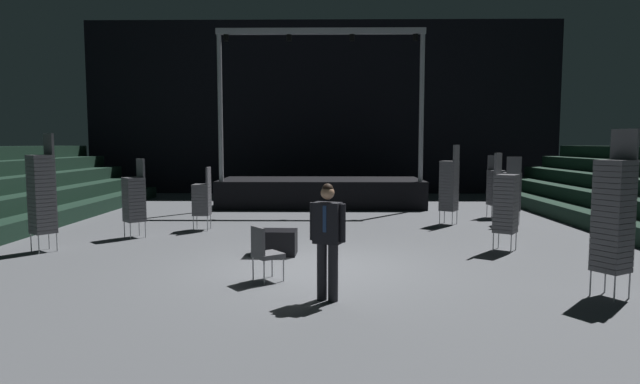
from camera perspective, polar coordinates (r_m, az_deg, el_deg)
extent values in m
cube|color=#515459|center=(10.14, -0.59, -8.37)|extent=(22.00, 30.00, 0.10)
cube|color=black|center=(24.91, 0.25, 9.08)|extent=(22.00, 0.30, 8.00)
cube|color=black|center=(19.94, 0.11, -0.03)|extent=(7.51, 3.15, 1.00)
cylinder|color=#9EA0A8|center=(18.94, -10.74, 8.97)|extent=(0.16, 0.16, 5.18)
cylinder|color=#9EA0A8|center=(18.85, 10.91, 8.98)|extent=(0.16, 0.16, 5.18)
cube|color=#9EA0A8|center=(18.92, 0.06, 16.99)|extent=(7.21, 0.20, 0.20)
cylinder|color=black|center=(19.20, -10.11, 16.07)|extent=(0.18, 0.18, 0.22)
cylinder|color=black|center=(18.92, -3.36, 16.30)|extent=(0.18, 0.18, 0.22)
cylinder|color=black|center=(18.90, 3.49, 16.32)|extent=(0.18, 0.18, 0.22)
cylinder|color=black|center=(19.12, 10.28, 16.12)|extent=(0.18, 0.18, 0.22)
cylinder|color=black|center=(7.91, 1.42, -8.70)|extent=(0.15, 0.15, 0.86)
cylinder|color=black|center=(7.97, 0.21, -8.58)|extent=(0.15, 0.15, 0.86)
cube|color=silver|center=(7.74, 0.65, -3.42)|extent=(0.20, 0.16, 0.61)
cube|color=black|center=(7.79, 0.82, -3.36)|extent=(0.46, 0.36, 0.61)
cube|color=navy|center=(7.68, 0.49, -2.94)|extent=(0.06, 0.03, 0.39)
cylinder|color=black|center=(7.71, 2.44, -3.37)|extent=(0.13, 0.13, 0.56)
cylinder|color=black|center=(7.88, -0.76, -3.17)|extent=(0.13, 0.13, 0.56)
sphere|color=tan|center=(7.74, 0.82, -0.09)|extent=(0.20, 0.20, 0.20)
sphere|color=black|center=(7.73, 0.82, 0.32)|extent=(0.17, 0.17, 0.17)
cylinder|color=#B2B5BA|center=(9.02, 29.24, -9.15)|extent=(0.02, 0.02, 0.40)
cylinder|color=#B2B5BA|center=(9.21, 27.19, -8.76)|extent=(0.02, 0.02, 0.40)
cylinder|color=#B2B5BA|center=(9.34, 30.45, -8.72)|extent=(0.02, 0.02, 0.40)
cylinder|color=#B2B5BA|center=(9.52, 28.45, -8.37)|extent=(0.02, 0.02, 0.40)
cube|color=#4C4C51|center=(9.22, 28.90, -7.28)|extent=(0.60, 0.60, 0.08)
cube|color=#4C4C51|center=(9.20, 28.92, -6.76)|extent=(0.60, 0.60, 0.08)
cube|color=#4C4C51|center=(9.18, 28.94, -6.24)|extent=(0.60, 0.60, 0.08)
cube|color=#4C4C51|center=(9.17, 28.97, -5.72)|extent=(0.60, 0.60, 0.08)
cube|color=#4C4C51|center=(9.15, 28.99, -5.20)|extent=(0.60, 0.60, 0.08)
cube|color=#4C4C51|center=(9.14, 29.02, -4.68)|extent=(0.60, 0.60, 0.08)
cube|color=#4C4C51|center=(9.13, 29.04, -4.15)|extent=(0.60, 0.60, 0.08)
cube|color=#4C4C51|center=(9.11, 29.06, -3.62)|extent=(0.60, 0.60, 0.08)
cube|color=#4C4C51|center=(9.10, 29.09, -3.09)|extent=(0.60, 0.60, 0.08)
cube|color=#4C4C51|center=(9.09, 29.11, -2.56)|extent=(0.60, 0.60, 0.08)
cube|color=#4C4C51|center=(9.08, 29.14, -2.03)|extent=(0.60, 0.60, 0.08)
cube|color=#4C4C51|center=(9.07, 29.16, -1.50)|extent=(0.60, 0.60, 0.08)
cube|color=#4C4C51|center=(9.06, 29.18, -0.96)|extent=(0.60, 0.60, 0.08)
cube|color=#4C4C51|center=(9.05, 29.21, -0.43)|extent=(0.60, 0.60, 0.08)
cube|color=#4C4C51|center=(9.05, 29.23, 0.11)|extent=(0.60, 0.60, 0.08)
cube|color=#4C4C51|center=(9.04, 29.26, 0.64)|extent=(0.60, 0.60, 0.08)
cube|color=#4C4C51|center=(9.04, 29.28, 1.18)|extent=(0.60, 0.60, 0.08)
cube|color=#4C4C51|center=(9.03, 29.30, 1.72)|extent=(0.60, 0.60, 0.08)
cube|color=#4C4C51|center=(9.03, 29.33, 2.26)|extent=(0.60, 0.60, 0.08)
cube|color=#4C4C51|center=(9.02, 29.35, 2.79)|extent=(0.60, 0.60, 0.08)
cube|color=#4C4C51|center=(9.19, 30.05, 4.50)|extent=(0.25, 0.37, 0.46)
cylinder|color=#B2B5BA|center=(15.64, 12.80, -2.74)|extent=(0.02, 0.02, 0.40)
cylinder|color=#B2B5BA|center=(15.99, 13.30, -2.57)|extent=(0.02, 0.02, 0.40)
cylinder|color=#B2B5BA|center=(15.51, 14.11, -2.83)|extent=(0.02, 0.02, 0.40)
cylinder|color=#B2B5BA|center=(15.86, 14.58, -2.66)|extent=(0.02, 0.02, 0.40)
cube|color=#4C4C51|center=(15.72, 13.72, -1.82)|extent=(0.61, 0.61, 0.08)
cube|color=#4C4C51|center=(15.71, 13.72, -1.52)|extent=(0.61, 0.61, 0.08)
cube|color=#4C4C51|center=(15.70, 13.73, -1.21)|extent=(0.61, 0.61, 0.08)
cube|color=#4C4C51|center=(15.69, 13.74, -0.90)|extent=(0.61, 0.61, 0.08)
cube|color=#4C4C51|center=(15.68, 13.74, -0.59)|extent=(0.61, 0.61, 0.08)
cube|color=#4C4C51|center=(15.67, 13.75, -0.28)|extent=(0.61, 0.61, 0.08)
cube|color=#4C4C51|center=(15.66, 13.76, 0.03)|extent=(0.61, 0.61, 0.08)
cube|color=#4C4C51|center=(15.66, 13.76, 0.34)|extent=(0.61, 0.61, 0.08)
cube|color=#4C4C51|center=(15.65, 13.77, 0.65)|extent=(0.61, 0.61, 0.08)
cube|color=#4C4C51|center=(15.64, 13.78, 0.96)|extent=(0.61, 0.61, 0.08)
cube|color=#4C4C51|center=(15.64, 13.78, 1.27)|extent=(0.61, 0.61, 0.08)
cube|color=#4C4C51|center=(15.63, 13.79, 1.58)|extent=(0.61, 0.61, 0.08)
cube|color=#4C4C51|center=(15.63, 13.80, 1.89)|extent=(0.61, 0.61, 0.08)
cube|color=#4C4C51|center=(15.62, 13.80, 2.20)|extent=(0.61, 0.61, 0.08)
cube|color=#4C4C51|center=(15.62, 13.81, 2.51)|extent=(0.61, 0.61, 0.08)
cube|color=#4C4C51|center=(15.62, 13.82, 2.82)|extent=(0.61, 0.61, 0.08)
cube|color=#4C4C51|center=(15.61, 13.82, 3.14)|extent=(0.61, 0.61, 0.08)
cube|color=#4C4C51|center=(15.54, 14.52, 4.12)|extent=(0.26, 0.37, 0.46)
cylinder|color=#B2B5BA|center=(12.72, -28.12, -5.05)|extent=(0.02, 0.02, 0.40)
cylinder|color=#B2B5BA|center=(13.07, -28.77, -4.82)|extent=(0.02, 0.02, 0.40)
cylinder|color=#B2B5BA|center=(12.87, -26.56, -4.87)|extent=(0.02, 0.02, 0.40)
cylinder|color=#B2B5BA|center=(13.21, -27.24, -4.65)|extent=(0.02, 0.02, 0.40)
cube|color=#4C4C51|center=(12.93, -27.72, -3.79)|extent=(0.62, 0.62, 0.08)
cube|color=#4C4C51|center=(12.92, -27.73, -3.41)|extent=(0.62, 0.62, 0.08)
cube|color=#4C4C51|center=(12.90, -27.75, -3.04)|extent=(0.62, 0.62, 0.08)
cube|color=#4C4C51|center=(12.89, -27.77, -2.67)|extent=(0.62, 0.62, 0.08)
cube|color=#4C4C51|center=(12.88, -27.78, -2.29)|extent=(0.62, 0.62, 0.08)
cube|color=#4C4C51|center=(12.87, -27.80, -1.92)|extent=(0.62, 0.62, 0.08)
cube|color=#4C4C51|center=(12.86, -27.81, -1.54)|extent=(0.62, 0.62, 0.08)
cube|color=#4C4C51|center=(12.85, -27.83, -1.17)|extent=(0.62, 0.62, 0.08)
cube|color=#4C4C51|center=(12.85, -27.85, -0.79)|extent=(0.62, 0.62, 0.08)
cube|color=#4C4C51|center=(12.84, -27.86, -0.41)|extent=(0.62, 0.62, 0.08)
cube|color=#4C4C51|center=(12.83, -27.88, -0.03)|extent=(0.62, 0.62, 0.08)
cube|color=#4C4C51|center=(12.82, -27.90, 0.34)|extent=(0.62, 0.62, 0.08)
cube|color=#4C4C51|center=(12.82, -27.91, 0.72)|extent=(0.62, 0.62, 0.08)
cube|color=#4C4C51|center=(12.81, -27.93, 1.10)|extent=(0.62, 0.62, 0.08)
cube|color=#4C4C51|center=(12.81, -27.94, 1.48)|extent=(0.62, 0.62, 0.08)
cube|color=#4C4C51|center=(12.80, -27.96, 1.86)|extent=(0.62, 0.62, 0.08)
cube|color=#4C4C51|center=(12.80, -27.98, 2.24)|extent=(0.62, 0.62, 0.08)
cube|color=#4C4C51|center=(12.80, -27.99, 2.62)|extent=(0.62, 0.62, 0.08)
cube|color=#4C4C51|center=(12.79, -28.01, 3.00)|extent=(0.62, 0.62, 0.08)
cube|color=#4C4C51|center=(12.79, -28.03, 3.38)|extent=(0.62, 0.62, 0.08)
cube|color=#4C4C51|center=(12.87, -27.28, 4.63)|extent=(0.35, 0.29, 0.46)
cylinder|color=#B2B5BA|center=(13.75, -19.81, -4.01)|extent=(0.02, 0.02, 0.40)
cylinder|color=#B2B5BA|center=(14.09, -20.39, -3.80)|extent=(0.02, 0.02, 0.40)
cylinder|color=#B2B5BA|center=(13.89, -18.35, -3.87)|extent=(0.02, 0.02, 0.40)
cylinder|color=#B2B5BA|center=(14.23, -18.96, -3.67)|extent=(0.02, 0.02, 0.40)
cube|color=#4C4C51|center=(13.95, -19.41, -2.86)|extent=(0.62, 0.62, 0.08)
cube|color=#4C4C51|center=(13.94, -19.42, -2.51)|extent=(0.62, 0.62, 0.08)
cube|color=#4C4C51|center=(13.93, -19.43, -2.16)|extent=(0.62, 0.62, 0.08)
cube|color=#4C4C51|center=(13.92, -19.44, -1.82)|extent=(0.62, 0.62, 0.08)
cube|color=#4C4C51|center=(13.91, -19.45, -1.47)|extent=(0.62, 0.62, 0.08)
cube|color=#4C4C51|center=(13.90, -19.46, -1.12)|extent=(0.62, 0.62, 0.08)
cube|color=#4C4C51|center=(13.89, -19.47, -0.77)|extent=(0.62, 0.62, 0.08)
cube|color=#4C4C51|center=(13.89, -19.48, -0.42)|extent=(0.62, 0.62, 0.08)
cube|color=#4C4C51|center=(13.88, -19.49, -0.07)|extent=(0.62, 0.62, 0.08)
cube|color=#4C4C51|center=(13.87, -19.50, 0.28)|extent=(0.62, 0.62, 0.08)
cube|color=#4C4C51|center=(13.86, -19.52, 0.63)|extent=(0.62, 0.62, 0.08)
cube|color=#4C4C51|center=(13.86, -19.53, 0.98)|extent=(0.62, 0.62, 0.08)
cube|color=#4C4C51|center=(13.85, -19.54, 1.33)|extent=(0.62, 0.62, 0.08)
cube|color=#4C4C51|center=(13.91, -18.83, 2.49)|extent=(0.31, 0.33, 0.46)
cylinder|color=#B2B5BA|center=(12.40, 20.42, -5.01)|extent=(0.02, 0.02, 0.40)
cylinder|color=#B2B5BA|center=(12.04, 19.95, -5.29)|extent=(0.02, 0.02, 0.40)
cylinder|color=#B2B5BA|center=(12.50, 18.73, -4.88)|extent=(0.02, 0.02, 0.40)
cylinder|color=#B2B5BA|center=(12.14, 18.22, -5.15)|extent=(0.02, 0.02, 0.40)
cube|color=#4C4C51|center=(12.23, 19.37, -3.96)|extent=(0.61, 0.61, 0.08)
cube|color=#4C4C51|center=(12.22, 19.38, -3.57)|extent=(0.61, 0.61, 0.08)
cube|color=#4C4C51|center=(12.21, 19.39, -3.18)|extent=(0.61, 0.61, 0.08)
cube|color=#4C4C51|center=(12.19, 19.40, -2.78)|extent=(0.61, 0.61, 0.08)
cube|color=#4C4C51|center=(12.18, 19.42, -2.38)|extent=(0.61, 0.61, 0.08)
cube|color=#4C4C51|center=(12.17, 19.43, -1.99)|extent=(0.61, 0.61, 0.08)
cube|color=#4C4C51|center=(12.16, 19.44, -1.59)|extent=(0.61, 0.61, 0.08)
cube|color=#4C4C51|center=(12.15, 19.45, -1.19)|extent=(0.61, 0.61, 0.08)
cube|color=#4C4C51|center=(12.14, 19.46, -0.79)|extent=(0.61, 0.61, 0.08)
cube|color=#4C4C51|center=(12.14, 19.48, -0.39)|extent=(0.61, 0.61, 0.08)
cube|color=#4C4C51|center=(12.13, 19.49, 0.00)|extent=(0.61, 0.61, 0.08)
cube|color=#4C4C51|center=(12.12, 19.50, 0.40)|extent=(0.61, 0.61, 0.08)
cube|color=#4C4C51|center=(12.12, 19.51, 0.81)|extent=(0.61, 0.61, 0.08)
cube|color=#4C4C51|center=(12.11, 19.53, 1.21)|extent=(0.61, 0.61, 0.08)
cube|color=#4C4C51|center=(12.10, 19.54, 1.61)|extent=(0.61, 0.61, 0.08)
cube|color=#4C4C51|center=(12.15, 18.69, 2.93)|extent=(0.27, 0.36, 0.46)
cylinder|color=#B2B5BA|center=(16.46, 19.09, -2.50)|extent=(0.02, 0.02, 0.40)
cylinder|color=#B2B5BA|center=(16.56, 20.37, -2.50)|extent=(0.02, 0.02, 0.40)
cylinder|color=#B2B5BA|center=(16.10, 19.41, -2.68)|extent=(0.02, 0.02, 0.40)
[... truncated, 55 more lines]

